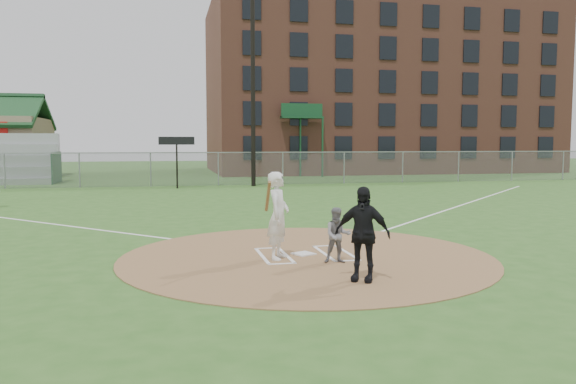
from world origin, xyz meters
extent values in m
plane|color=#2F5D1F|center=(0.00, 0.00, 0.00)|extent=(140.00, 140.00, 0.00)
cylinder|color=#936D45|center=(0.00, 0.00, 0.01)|extent=(8.40, 8.40, 0.02)
cube|color=white|center=(-0.03, 0.15, 0.03)|extent=(0.57, 0.57, 0.03)
cube|color=white|center=(9.00, 9.00, 0.01)|extent=(17.04, 17.04, 0.01)
imported|color=gray|center=(0.46, -0.88, 0.61)|extent=(0.64, 0.54, 1.19)
imported|color=black|center=(0.44, -2.47, 0.90)|extent=(1.10, 0.92, 1.76)
cube|color=white|center=(-1.00, 0.15, 0.03)|extent=(0.08, 1.80, 0.01)
cube|color=white|center=(-0.45, 0.15, 0.03)|extent=(0.08, 1.80, 0.01)
cube|color=white|center=(-0.72, 1.05, 0.03)|extent=(0.62, 0.08, 0.01)
cube|color=white|center=(-0.72, -0.75, 0.03)|extent=(0.62, 0.08, 0.01)
cube|color=white|center=(1.00, 0.15, 0.03)|extent=(0.08, 1.80, 0.01)
cube|color=white|center=(0.45, 0.15, 0.03)|extent=(0.08, 1.80, 0.01)
cube|color=white|center=(0.72, 1.05, 0.03)|extent=(0.62, 0.08, 0.01)
cube|color=white|center=(0.72, -0.75, 0.03)|extent=(0.62, 0.08, 0.01)
imported|color=white|center=(-0.70, -0.21, 0.98)|extent=(0.73, 0.83, 1.92)
cylinder|color=brown|center=(-1.00, -0.61, 1.45)|extent=(0.10, 0.60, 0.70)
cube|color=slate|center=(0.00, 22.00, 1.00)|extent=(56.00, 0.03, 2.00)
cube|color=gray|center=(0.00, 22.00, 2.00)|extent=(56.00, 0.06, 0.06)
cube|color=gray|center=(0.00, 22.00, 1.00)|extent=(56.08, 0.08, 2.00)
cube|color=#194728|center=(-10.00, 26.20, 1.00)|extent=(0.08, 3.20, 2.00)
cube|color=brown|center=(16.00, 38.00, 7.50)|extent=(30.00, 16.00, 15.00)
cube|color=black|center=(15.90, 29.94, 7.40)|extent=(26.60, 0.10, 12.20)
cube|color=#194728|center=(7.00, 29.34, 4.50)|extent=(3.20, 1.00, 0.15)
cube|color=#194728|center=(7.00, 29.84, 2.25)|extent=(0.12, 0.12, 4.50)
cube|color=#194728|center=(8.50, 28.89, 2.25)|extent=(0.12, 0.12, 4.50)
cube|color=#194728|center=(7.00, 29.34, 5.05)|extent=(3.20, 0.08, 1.00)
cylinder|color=black|center=(2.00, 21.00, 6.00)|extent=(0.26, 0.26, 12.00)
cylinder|color=black|center=(-2.50, 20.20, 1.30)|extent=(0.10, 0.10, 2.60)
cube|color=black|center=(-2.50, 20.20, 2.70)|extent=(2.00, 0.10, 0.45)
camera|label=1|loc=(-3.08, -12.19, 2.57)|focal=35.00mm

